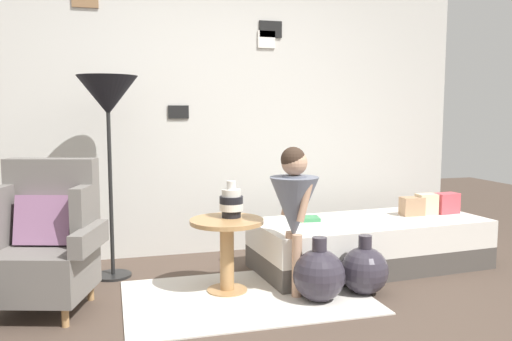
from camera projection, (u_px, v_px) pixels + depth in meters
The scene contains 15 objects.
ground_plane at pixel (276, 337), 2.97m from camera, with size 12.00×12.00×0.00m, color #4C3D33.
gallery_wall at pixel (210, 110), 4.69m from camera, with size 4.80×0.12×2.60m.
rug at pixel (246, 297), 3.60m from camera, with size 1.66×1.11×0.01m, color silver.
armchair at pixel (44, 242), 3.36m from camera, with size 0.86×0.74×0.97m.
daybed at pixel (370, 243), 4.29m from camera, with size 1.95×0.94×0.40m.
pillow_head at pixel (446, 203), 4.53m from camera, with size 0.21×0.12×0.18m, color #D64C56.
pillow_mid at pixel (426, 204), 4.48m from camera, with size 0.17×0.12×0.18m, color beige.
pillow_back at pixel (412, 206), 4.44m from camera, with size 0.19×0.12×0.16m, color tan.
side_table at pixel (227, 241), 3.67m from camera, with size 0.52×0.52×0.53m.
vase_striped at pixel (231, 202), 3.71m from camera, with size 0.17×0.17×0.26m.
floor_lamp at pixel (108, 102), 3.91m from camera, with size 0.45×0.45×1.55m.
person_child at pixel (294, 202), 3.57m from camera, with size 0.34×0.34×1.04m.
book_on_daybed at pixel (305, 219), 4.23m from camera, with size 0.22×0.16×0.03m, color #3E8D56.
demijohn_near at pixel (319, 275), 3.51m from camera, with size 0.36×0.36×0.44m.
demijohn_far at pixel (364, 270), 3.66m from camera, with size 0.34×0.34×0.42m.
Camera 1 is at (-0.88, -2.71, 1.27)m, focal length 36.50 mm.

